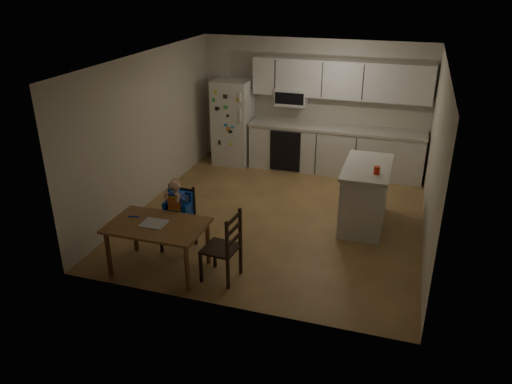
{
  "coord_description": "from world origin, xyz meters",
  "views": [
    {
      "loc": [
        1.84,
        -7.04,
        3.67
      ],
      "look_at": [
        0.06,
        -1.4,
        1.03
      ],
      "focal_mm": 35.0,
      "sensor_mm": 36.0,
      "label": 1
    }
  ],
  "objects_px": {
    "red_cup": "(377,170)",
    "chair_booster": "(178,206)",
    "dining_table": "(158,230)",
    "chair_side": "(227,243)",
    "refrigerator": "(233,122)",
    "kitchen_island": "(365,195)"
  },
  "relations": [
    {
      "from": "refrigerator",
      "to": "kitchen_island",
      "type": "distance_m",
      "value": 3.53
    },
    {
      "from": "chair_booster",
      "to": "dining_table",
      "type": "bearing_deg",
      "value": -89.15
    },
    {
      "from": "dining_table",
      "to": "chair_side",
      "type": "relative_size",
      "value": 1.32
    },
    {
      "from": "refrigerator",
      "to": "chair_side",
      "type": "distance_m",
      "value": 4.35
    },
    {
      "from": "red_cup",
      "to": "kitchen_island",
      "type": "bearing_deg",
      "value": 117.63
    },
    {
      "from": "refrigerator",
      "to": "kitchen_island",
      "type": "height_order",
      "value": "refrigerator"
    },
    {
      "from": "kitchen_island",
      "to": "chair_side",
      "type": "xyz_separation_m",
      "value": [
        -1.48,
        -2.1,
        0.05
      ]
    },
    {
      "from": "kitchen_island",
      "to": "red_cup",
      "type": "relative_size",
      "value": 11.92
    },
    {
      "from": "dining_table",
      "to": "chair_side",
      "type": "bearing_deg",
      "value": 2.47
    },
    {
      "from": "red_cup",
      "to": "chair_side",
      "type": "height_order",
      "value": "red_cup"
    },
    {
      "from": "dining_table",
      "to": "chair_booster",
      "type": "relative_size",
      "value": 1.17
    },
    {
      "from": "red_cup",
      "to": "chair_booster",
      "type": "relative_size",
      "value": 0.1
    },
    {
      "from": "refrigerator",
      "to": "kitchen_island",
      "type": "relative_size",
      "value": 1.29
    },
    {
      "from": "refrigerator",
      "to": "dining_table",
      "type": "relative_size",
      "value": 1.36
    },
    {
      "from": "refrigerator",
      "to": "red_cup",
      "type": "height_order",
      "value": "refrigerator"
    },
    {
      "from": "chair_side",
      "to": "kitchen_island",
      "type": "bearing_deg",
      "value": 150.3
    },
    {
      "from": "kitchen_island",
      "to": "red_cup",
      "type": "height_order",
      "value": "red_cup"
    },
    {
      "from": "red_cup",
      "to": "chair_booster",
      "type": "height_order",
      "value": "red_cup"
    },
    {
      "from": "red_cup",
      "to": "refrigerator",
      "type": "bearing_deg",
      "value": 142.78
    },
    {
      "from": "red_cup",
      "to": "chair_booster",
      "type": "xyz_separation_m",
      "value": [
        -2.58,
        -1.23,
        -0.39
      ]
    },
    {
      "from": "red_cup",
      "to": "chair_booster",
      "type": "distance_m",
      "value": 2.88
    },
    {
      "from": "chair_side",
      "to": "dining_table",
      "type": "bearing_deg",
      "value": -82.06
    }
  ]
}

